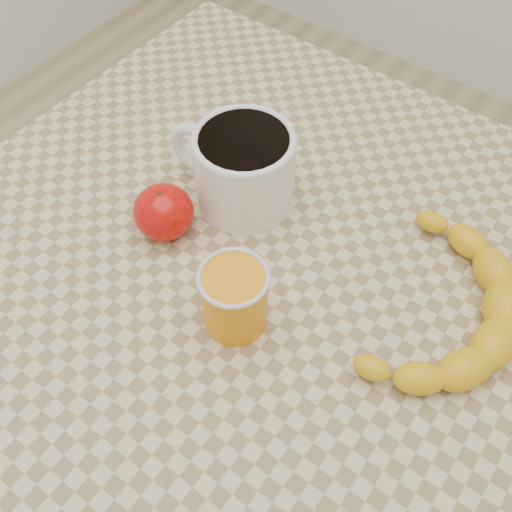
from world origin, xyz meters
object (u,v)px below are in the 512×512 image
Objects in this scene: coffee_mug at (242,166)px; orange_juice_glass at (234,298)px; banana at (443,306)px; table at (256,305)px; apple at (164,212)px.

coffee_mug reaches higher than orange_juice_glass.
orange_juice_glass is 0.30× the size of banana.
orange_juice_glass reaches higher than table.
banana is (0.20, 0.06, 0.11)m from table.
banana reaches higher than table.
orange_juice_glass is at bearing -70.97° from table.
coffee_mug reaches higher than banana.
apple is at bearing 160.95° from orange_juice_glass.
table is at bearing -44.63° from coffee_mug.
apple is (-0.14, 0.05, -0.01)m from orange_juice_glass.
table is 2.88× the size of banana.
banana is at bearing 14.73° from apple.
orange_juice_glass is at bearing -142.51° from banana.
table is 9.91× the size of apple.
banana is at bearing 37.31° from orange_juice_glass.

